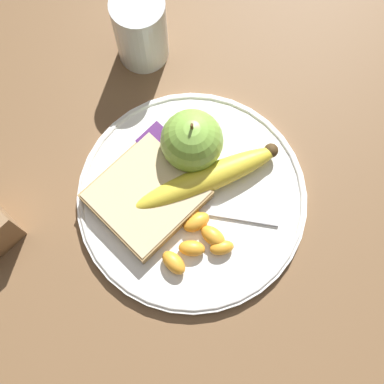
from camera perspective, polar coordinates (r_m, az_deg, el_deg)
The scene contains 14 objects.
ground_plane at distance 0.68m, azimuth 0.00°, elevation -0.80°, with size 3.00×3.00×0.00m, color brown.
plate at distance 0.67m, azimuth 0.00°, elevation -0.60°, with size 0.29×0.29×0.01m.
juice_glass at distance 0.72m, azimuth -5.48°, elevation 16.70°, with size 0.07×0.07×0.11m.
apple at distance 0.65m, azimuth -0.01°, elevation 5.48°, with size 0.08×0.08×0.09m.
banana at distance 0.65m, azimuth 1.53°, elevation 1.59°, with size 0.19×0.10×0.03m.
bread_slice at distance 0.66m, azimuth -4.87°, elevation -0.40°, with size 0.12×0.12×0.02m.
fork at distance 0.66m, azimuth -0.21°, elevation -1.67°, with size 0.12×0.16×0.00m.
jam_packet at distance 0.68m, azimuth -3.95°, elevation 5.36°, with size 0.04×0.03×0.02m.
orange_segment_0 at distance 0.65m, azimuth 0.47°, elevation -3.22°, with size 0.04×0.03×0.02m.
orange_segment_1 at distance 0.64m, azimuth -1.96°, elevation -7.54°, with size 0.02×0.03×0.02m.
orange_segment_2 at distance 0.64m, azimuth -0.02°, elevation -6.03°, with size 0.03×0.04×0.02m.
orange_segment_3 at distance 0.64m, azimuth 3.19°, elevation -5.94°, with size 0.03×0.03×0.02m.
orange_segment_4 at distance 0.65m, azimuth -0.33°, elevation -2.32°, with size 0.03×0.04×0.02m.
orange_segment_5 at distance 0.64m, azimuth 2.27°, elevation -4.76°, with size 0.02×0.04×0.02m.
Camera 1 is at (-0.14, -0.13, 0.65)m, focal length 50.00 mm.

